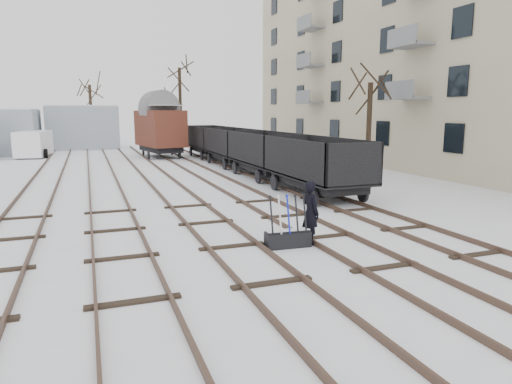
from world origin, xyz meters
The scene contains 15 objects.
ground centered at (0.00, 0.00, 0.00)m, with size 120.00×120.00×0.00m, color white.
tracks centered at (0.00, 13.67, 0.07)m, with size 13.90×52.00×0.16m.
apartment_block centered at (19.95, 14.00, 8.05)m, with size 10.12×45.00×16.10m.
shed_right centered at (-4.00, 40.00, 2.25)m, with size 7.00×6.00×4.50m.
ground_frame centered at (1.49, -0.54, 0.28)m, with size 1.32×0.49×1.49m.
worker centered at (2.24, -0.44, 0.93)m, with size 0.67×0.44×1.85m, color black.
freight_wagon_a centered at (6.00, 6.42, 1.01)m, with size 2.58×6.44×2.63m.
freight_wagon_b centered at (6.00, 12.82, 1.01)m, with size 2.58×6.44×2.63m.
freight_wagon_c centered at (6.00, 19.22, 1.01)m, with size 2.58×6.44×2.63m.
freight_wagon_d centered at (6.00, 25.62, 1.01)m, with size 2.58×6.44×2.63m.
box_van_wagon centered at (2.14, 27.26, 2.53)m, with size 3.99×6.14×4.35m.
panel_van centered at (-7.99, 31.26, 1.14)m, with size 2.76×5.21×2.20m.
tree_near centered at (11.58, 10.63, 2.72)m, with size 0.30×0.30×5.45m, color black.
tree_far_left centered at (-3.11, 40.03, 3.32)m, with size 0.30×0.30×6.63m, color black.
tree_far_right centered at (4.65, 30.94, 3.91)m, with size 0.30×0.30×7.81m, color black.
Camera 1 is at (-3.68, -11.94, 3.78)m, focal length 32.00 mm.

